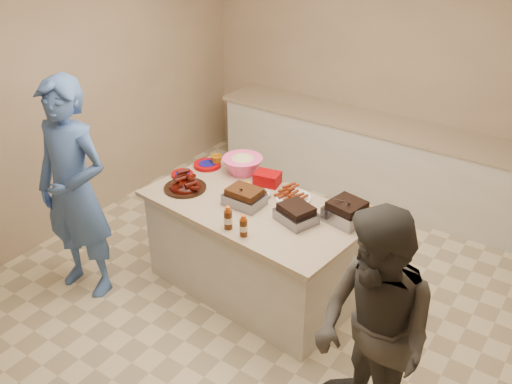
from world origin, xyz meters
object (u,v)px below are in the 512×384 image
Objects in this scene: bbq_bottle_a at (228,228)px; mustard_bottle at (247,192)px; bbq_bottle_b at (244,236)px; roasting_pan at (346,220)px; rib_platter at (185,189)px; coleslaw_bowl at (243,172)px; guest_blue at (91,284)px; plastic_cup at (217,165)px; island at (253,288)px.

bbq_bottle_a reaches higher than mustard_bottle.
bbq_bottle_b is (0.15, -0.02, 0.00)m from bbq_bottle_a.
bbq_bottle_b reaches higher than roasting_pan.
rib_platter is 1.01× the size of coleslaw_bowl.
bbq_bottle_b is (-0.54, -0.62, 0.00)m from roasting_pan.
bbq_bottle_a is at bearing 9.66° from guest_blue.
plastic_cup is (-1.42, 0.19, 0.00)m from roasting_pan.
roasting_pan is 1.50× the size of bbq_bottle_a.
island is 4.98× the size of rib_platter.
bbq_bottle_b reaches higher than island.
roasting_pan is at bearing 41.32° from bbq_bottle_a.
plastic_cup is (-0.89, 0.82, 0.00)m from bbq_bottle_b.
island is at bearing -43.25° from mustard_bottle.
island is at bearing 24.92° from guest_blue.
rib_platter is at bearing -151.40° from mustard_bottle.
roasting_pan is at bearing 19.65° from guest_blue.
coleslaw_bowl is at bearing 130.96° from mustard_bottle.
coleslaw_bowl is 1.03m from bbq_bottle_b.
bbq_bottle_a reaches higher than guest_blue.
roasting_pan is at bearing 22.88° from island.
coleslaw_bowl is at bearing 48.09° from guest_blue.
coleslaw_bowl reaches higher than mustard_bottle.
coleslaw_bowl is at bearing -179.19° from roasting_pan.
roasting_pan is (1.37, 0.32, 0.00)m from rib_platter.
island is 0.95m from bbq_bottle_a.
island is at bearing -46.78° from coleslaw_bowl.
bbq_bottle_a reaches higher than rib_platter.
bbq_bottle_b is at bearing -6.29° from bbq_bottle_a.
bbq_bottle_b is at bearing -20.26° from rib_platter.
roasting_pan is 0.92m from bbq_bottle_a.
coleslaw_bowl reaches higher than plastic_cup.
bbq_bottle_b is at bearing -57.73° from island.
bbq_bottle_a is 0.16m from bbq_bottle_b.
coleslaw_bowl reaches higher than guest_blue.
rib_platter is at bearing -113.86° from coleslaw_bowl.
coleslaw_bowl is at bearing 3.69° from plastic_cup.
roasting_pan is at bearing -7.67° from plastic_cup.
coleslaw_bowl is 2.94× the size of mustard_bottle.
rib_platter is 2.96× the size of mustard_bottle.
plastic_cup is 1.57m from guest_blue.
plastic_cup is at bearing 155.48° from island.
guest_blue is (-1.24, -0.77, 0.00)m from island.
bbq_bottle_a is 0.10× the size of guest_blue.
rib_platter is 0.89m from bbq_bottle_b.
mustard_bottle is (-0.36, 0.56, 0.00)m from bbq_bottle_b.
island is 10.27× the size of bbq_bottle_b.
bbq_bottle_b reaches higher than mustard_bottle.
plastic_cup reaches higher than guest_blue.
rib_platter is at bearing 156.83° from bbq_bottle_a.
plastic_cup reaches higher than island.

